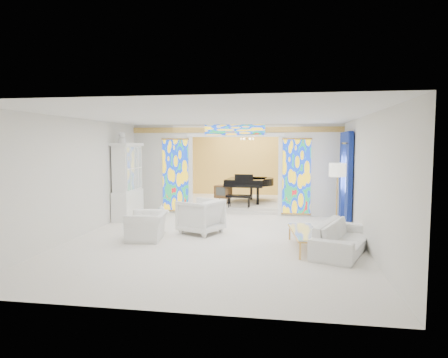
% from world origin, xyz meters
% --- Properties ---
extents(floor, '(12.00, 12.00, 0.00)m').
position_xyz_m(floor, '(0.00, 0.00, 0.00)').
color(floor, white).
rests_on(floor, ground).
extents(ceiling, '(7.00, 12.00, 0.02)m').
position_xyz_m(ceiling, '(0.00, 0.00, 3.00)').
color(ceiling, white).
rests_on(ceiling, wall_back).
extents(wall_back, '(7.00, 0.02, 3.00)m').
position_xyz_m(wall_back, '(0.00, 6.00, 1.50)').
color(wall_back, silver).
rests_on(wall_back, floor).
extents(wall_front, '(7.00, 0.02, 3.00)m').
position_xyz_m(wall_front, '(0.00, -6.00, 1.50)').
color(wall_front, silver).
rests_on(wall_front, floor).
extents(wall_left, '(0.02, 12.00, 3.00)m').
position_xyz_m(wall_left, '(-3.50, 0.00, 1.50)').
color(wall_left, silver).
rests_on(wall_left, floor).
extents(wall_right, '(0.02, 12.00, 3.00)m').
position_xyz_m(wall_right, '(3.50, 0.00, 1.50)').
color(wall_right, silver).
rests_on(wall_right, floor).
extents(partition_wall, '(7.00, 0.22, 3.00)m').
position_xyz_m(partition_wall, '(0.00, 2.00, 1.65)').
color(partition_wall, silver).
rests_on(partition_wall, floor).
extents(stained_glass_left, '(0.90, 0.04, 2.40)m').
position_xyz_m(stained_glass_left, '(-2.03, 1.89, 1.30)').
color(stained_glass_left, gold).
rests_on(stained_glass_left, partition_wall).
extents(stained_glass_right, '(0.90, 0.04, 2.40)m').
position_xyz_m(stained_glass_right, '(2.03, 1.89, 1.30)').
color(stained_glass_right, gold).
rests_on(stained_glass_right, partition_wall).
extents(stained_glass_transom, '(2.00, 0.04, 0.34)m').
position_xyz_m(stained_glass_transom, '(0.00, 1.89, 2.82)').
color(stained_glass_transom, gold).
rests_on(stained_glass_transom, partition_wall).
extents(alcove_platform, '(6.80, 3.80, 0.18)m').
position_xyz_m(alcove_platform, '(0.00, 4.10, 0.09)').
color(alcove_platform, white).
rests_on(alcove_platform, floor).
extents(gold_curtain_back, '(6.70, 0.10, 2.90)m').
position_xyz_m(gold_curtain_back, '(0.00, 5.88, 1.50)').
color(gold_curtain_back, '#E3AA4F').
rests_on(gold_curtain_back, wall_back).
extents(chandelier, '(0.48, 0.48, 0.30)m').
position_xyz_m(chandelier, '(0.20, 4.00, 2.55)').
color(chandelier, gold).
rests_on(chandelier, ceiling).
extents(blue_drapes, '(0.14, 1.85, 2.65)m').
position_xyz_m(blue_drapes, '(3.40, 0.70, 1.58)').
color(blue_drapes, navy).
rests_on(blue_drapes, wall_right).
extents(china_cabinet, '(0.56, 1.46, 2.72)m').
position_xyz_m(china_cabinet, '(-3.22, 0.60, 1.17)').
color(china_cabinet, white).
rests_on(china_cabinet, floor).
extents(armchair_left, '(1.04, 1.16, 0.68)m').
position_xyz_m(armchair_left, '(-1.66, -1.95, 0.34)').
color(armchair_left, white).
rests_on(armchair_left, floor).
extents(armchair_right, '(1.31, 1.29, 0.90)m').
position_xyz_m(armchair_right, '(-0.51, -1.04, 0.45)').
color(armchair_right, silver).
rests_on(armchair_right, floor).
extents(sofa, '(1.60, 2.40, 0.65)m').
position_xyz_m(sofa, '(2.95, -2.37, 0.33)').
color(sofa, white).
rests_on(sofa, floor).
extents(side_table, '(0.56, 0.56, 0.55)m').
position_xyz_m(side_table, '(-1.58, -1.10, 0.36)').
color(side_table, white).
rests_on(side_table, floor).
extents(vase, '(0.19, 0.19, 0.19)m').
position_xyz_m(vase, '(-1.58, -1.10, 0.65)').
color(vase, white).
rests_on(vase, side_table).
extents(coffee_table, '(0.78, 1.88, 0.41)m').
position_xyz_m(coffee_table, '(2.15, -2.24, 0.37)').
color(coffee_table, silver).
rests_on(coffee_table, floor).
extents(floor_lamp, '(0.59, 0.59, 1.84)m').
position_xyz_m(floor_lamp, '(3.06, -0.23, 1.57)').
color(floor_lamp, gold).
rests_on(floor_lamp, floor).
extents(grand_piano, '(1.81, 2.72, 1.07)m').
position_xyz_m(grand_piano, '(0.34, 3.81, 0.91)').
color(grand_piano, black).
rests_on(grand_piano, alcove_platform).
extents(tv_console, '(0.66, 0.54, 0.66)m').
position_xyz_m(tv_console, '(-0.59, 3.13, 0.61)').
color(tv_console, brown).
rests_on(tv_console, alcove_platform).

